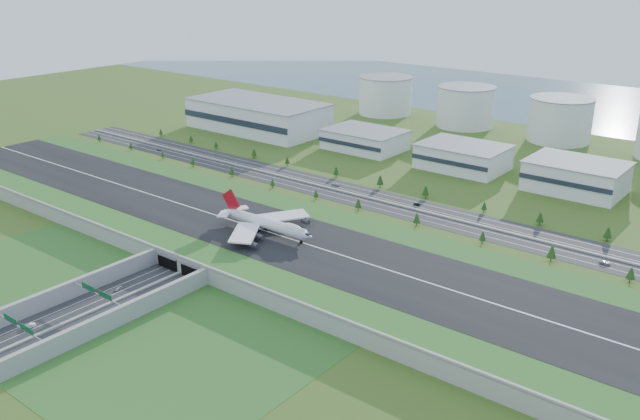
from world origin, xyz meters
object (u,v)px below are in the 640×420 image
Objects in this scene: fuel_tank_a at (385,96)px; car_0 at (118,289)px; car_4 at (159,150)px; car_7 at (336,184)px; boeing_747 at (266,223)px; car_6 at (605,263)px; car_1 at (29,326)px; car_3 at (5,362)px; car_2 at (134,302)px; car_5 at (417,204)px.

car_0 is at bearing -73.97° from fuel_tank_a.
car_4 is 161.77m from car_7.
boeing_747 reaches higher than car_6.
fuel_tank_a is 233.60m from car_4.
fuel_tank_a is at bearing 112.01° from boeing_747.
car_7 is at bearing 110.60° from car_1.
car_2 is at bearing -98.08° from car_3.
fuel_tank_a is 9.72× the size of car_1.
car_0 reaches higher than car_5.
car_1 reaches higher than car_5.
boeing_747 is at bearing -88.97° from car_2.
car_1 is at bearing -3.97° from car_5.
car_1 is 1.06× the size of car_2.
car_5 is at bearing 94.99° from car_1.
boeing_747 is 15.94× the size of car_4.
fuel_tank_a is 8.49× the size of car_7.
car_6 reaches higher than car_2.
car_1 reaches higher than car_0.
car_1 reaches higher than car_4.
boeing_747 is 81.32m from car_0.
fuel_tank_a is 446.54m from car_1.
fuel_tank_a reaches higher than car_2.
car_1 is at bearing 141.50° from car_6.
car_4 is at bearing -105.79° from fuel_tank_a.
car_3 is at bearing -128.74° from car_4.
car_7 is at bearing 83.74° from car_0.
car_2 is at bearing 11.86° from car_7.
car_6 is 178.99m from car_7.
fuel_tank_a is 9.09× the size of car_6.
car_2 is at bearing 138.53° from car_6.
car_4 is (-191.24, 168.40, -0.02)m from car_2.
car_5 is 117.42m from car_6.
car_1 is at bearing -128.88° from car_4.
boeing_747 is 140.80m from car_3.
fuel_tank_a is 0.82× the size of boeing_747.
fuel_tank_a is 12.30× the size of car_5.
fuel_tank_a reaches higher than car_0.
car_5 is (30.64, 243.89, -0.01)m from car_3.
car_5 is (222.81, 16.77, 0.02)m from car_4.
boeing_747 is at bearing 20.59° from car_7.
car_0 reaches higher than car_2.
car_3 is 271.08m from car_6.
car_7 is (-178.24, 16.30, 0.09)m from car_6.
boeing_747 is 213.58m from car_4.
car_6 is (163.93, 165.52, 0.05)m from car_0.
car_7 is (97.48, -207.23, -16.53)m from fuel_tank_a.
boeing_747 reaches higher than car_5.
car_0 is 0.76× the size of car_6.
car_6 reaches higher than car_0.
car_2 is 1.03× the size of car_3.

